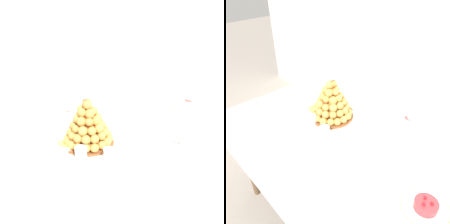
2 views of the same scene
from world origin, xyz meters
TOP-DOWN VIEW (x-y plane):
  - ground_plane at (0.00, 0.00)m, footprint 12.00×12.00m
  - buffet_table at (0.00, 0.00)m, footprint 1.53×0.89m
  - serving_tray at (-0.19, 0.03)m, footprint 0.56×0.38m
  - croquembouche at (-0.24, 0.07)m, footprint 0.26×0.26m
  - dessert_cup_left at (-0.41, -0.07)m, footprint 0.06×0.06m
  - dessert_cup_mid_left at (-0.26, -0.06)m, footprint 0.06×0.06m
  - dessert_cup_centre at (-0.13, -0.08)m, footprint 0.06×0.06m
  - dessert_cup_mid_right at (0.01, -0.08)m, footprint 0.06×0.06m
  - creme_brulee_ramekin at (-0.35, 0.03)m, footprint 0.10×0.10m
  - macaron_goblet at (0.23, 0.08)m, footprint 0.14×0.14m
  - fruit_tart_plate at (0.48, -0.07)m, footprint 0.20×0.20m
  - wine_glass at (-0.38, 0.31)m, footprint 0.07×0.07m

SIDE VIEW (x-z plane):
  - ground_plane at x=0.00m, z-range 0.00..0.00m
  - buffet_table at x=0.00m, z-range 0.29..1.04m
  - serving_tray at x=-0.19m, z-range 0.74..0.77m
  - fruit_tart_plate at x=0.48m, z-range 0.74..0.79m
  - creme_brulee_ramekin at x=-0.35m, z-range 0.76..0.78m
  - dessert_cup_left at x=-0.41m, z-range 0.76..0.81m
  - dessert_cup_mid_right at x=0.01m, z-range 0.76..0.81m
  - dessert_cup_mid_left at x=-0.26m, z-range 0.76..0.81m
  - dessert_cup_centre at x=-0.13m, z-range 0.76..0.81m
  - wine_glass at x=-0.38m, z-range 0.78..0.93m
  - croquembouche at x=-0.24m, z-range 0.72..1.00m
  - macaron_goblet at x=0.23m, z-range 0.78..1.04m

